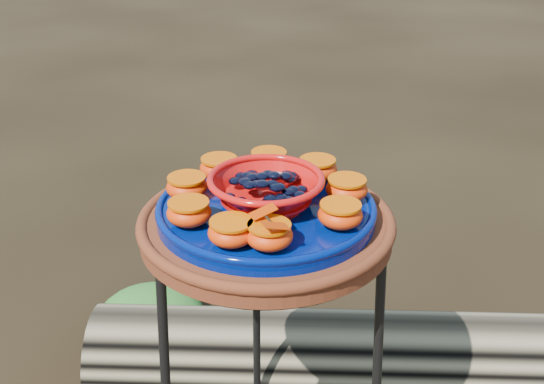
{
  "coord_description": "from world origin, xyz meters",
  "views": [
    {
      "loc": [
        -0.1,
        -0.97,
        1.26
      ],
      "look_at": [
        0.01,
        0.0,
        0.78
      ],
      "focal_mm": 45.0,
      "sensor_mm": 36.0,
      "label": 1
    }
  ],
  "objects": [
    {
      "name": "terracotta_saucer",
      "position": [
        0.0,
        0.0,
        0.72
      ],
      "size": [
        0.41,
        0.41,
        0.03
      ],
      "primitive_type": "cylinder",
      "color": "#5E290E",
      "rests_on": "plant_stand"
    },
    {
      "name": "cobalt_plate",
      "position": [
        0.0,
        0.0,
        0.74
      ],
      "size": [
        0.35,
        0.35,
        0.02
      ],
      "primitive_type": "cylinder",
      "color": "#000545",
      "rests_on": "terracotta_saucer"
    },
    {
      "name": "red_bowl",
      "position": [
        0.0,
        0.0,
        0.78
      ],
      "size": [
        0.18,
        0.18,
        0.05
      ],
      "primitive_type": null,
      "color": "red",
      "rests_on": "cobalt_plate"
    },
    {
      "name": "glass_gems",
      "position": [
        0.0,
        0.0,
        0.82
      ],
      "size": [
        0.14,
        0.14,
        0.02
      ],
      "primitive_type": null,
      "color": "black",
      "rests_on": "red_bowl"
    },
    {
      "name": "orange_half_0",
      "position": [
        -0.01,
        -0.13,
        0.78
      ],
      "size": [
        0.07,
        0.07,
        0.04
      ],
      "primitive_type": "ellipsoid",
      "color": "#D83200",
      "rests_on": "cobalt_plate"
    },
    {
      "name": "orange_half_1",
      "position": [
        0.1,
        -0.08,
        0.78
      ],
      "size": [
        0.07,
        0.07,
        0.04
      ],
      "primitive_type": "ellipsoid",
      "color": "#D83200",
      "rests_on": "cobalt_plate"
    },
    {
      "name": "orange_half_2",
      "position": [
        0.13,
        0.0,
        0.78
      ],
      "size": [
        0.07,
        0.07,
        0.04
      ],
      "primitive_type": "ellipsoid",
      "color": "#D83200",
      "rests_on": "cobalt_plate"
    },
    {
      "name": "orange_half_3",
      "position": [
        0.1,
        0.09,
        0.78
      ],
      "size": [
        0.07,
        0.07,
        0.04
      ],
      "primitive_type": "ellipsoid",
      "color": "#D83200",
      "rests_on": "cobalt_plate"
    },
    {
      "name": "orange_half_4",
      "position": [
        0.02,
        0.13,
        0.78
      ],
      "size": [
        0.07,
        0.07,
        0.04
      ],
      "primitive_type": "ellipsoid",
      "color": "#D83200",
      "rests_on": "cobalt_plate"
    },
    {
      "name": "orange_half_5",
      "position": [
        -0.07,
        0.11,
        0.78
      ],
      "size": [
        0.07,
        0.07,
        0.04
      ],
      "primitive_type": "ellipsoid",
      "color": "#D83200",
      "rests_on": "cobalt_plate"
    },
    {
      "name": "orange_half_6",
      "position": [
        -0.13,
        0.04,
        0.78
      ],
      "size": [
        0.07,
        0.07,
        0.04
      ],
      "primitive_type": "ellipsoid",
      "color": "#D83200",
      "rests_on": "cobalt_plate"
    },
    {
      "name": "orange_half_7",
      "position": [
        -0.12,
        -0.05,
        0.78
      ],
      "size": [
        0.07,
        0.07,
        0.04
      ],
      "primitive_type": "ellipsoid",
      "color": "#D83200",
      "rests_on": "cobalt_plate"
    },
    {
      "name": "orange_half_8",
      "position": [
        -0.06,
        -0.12,
        0.78
      ],
      "size": [
        0.07,
        0.07,
        0.04
      ],
      "primitive_type": "ellipsoid",
      "color": "#D83200",
      "rests_on": "cobalt_plate"
    },
    {
      "name": "butterfly",
      "position": [
        -0.01,
        -0.13,
        0.8
      ],
      "size": [
        0.09,
        0.07,
        0.01
      ],
      "primitive_type": null,
      "rotation": [
        0.0,
        0.0,
        0.28
      ],
      "color": "#BF2D00",
      "rests_on": "orange_half_0"
    },
    {
      "name": "driftwood_log",
      "position": [
        0.32,
        0.31,
        0.13
      ],
      "size": [
        1.47,
        0.59,
        0.27
      ],
      "primitive_type": null,
      "rotation": [
        0.0,
        0.0,
        -0.15
      ],
      "color": "black",
      "rests_on": "ground"
    },
    {
      "name": "foliage_back",
      "position": [
        -0.27,
        0.65,
        0.08
      ],
      "size": [
        0.31,
        0.31,
        0.16
      ],
      "primitive_type": "ellipsoid",
      "color": "#2C6C20",
      "rests_on": "ground"
    }
  ]
}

